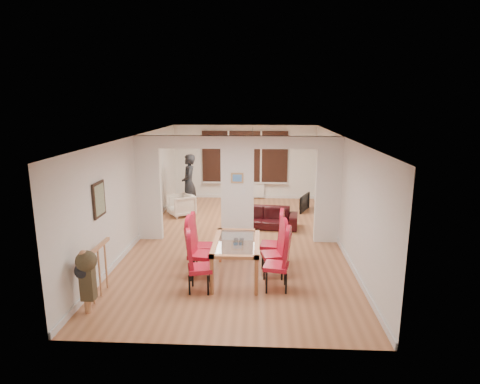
# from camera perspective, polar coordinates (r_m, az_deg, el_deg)

# --- Properties ---
(floor) EXTENTS (5.00, 9.00, 0.01)m
(floor) POSITION_cam_1_polar(r_m,az_deg,el_deg) (10.17, -0.36, -6.77)
(floor) COLOR #AF6E46
(floor) RESTS_ON ground
(room_walls) EXTENTS (5.00, 9.00, 2.60)m
(room_walls) POSITION_cam_1_polar(r_m,az_deg,el_deg) (9.81, -0.37, 0.40)
(room_walls) COLOR silver
(room_walls) RESTS_ON floor
(divider_wall) EXTENTS (5.00, 0.18, 2.60)m
(divider_wall) POSITION_cam_1_polar(r_m,az_deg,el_deg) (9.81, -0.37, 0.40)
(divider_wall) COLOR white
(divider_wall) RESTS_ON floor
(bay_window_blinds) EXTENTS (3.00, 0.08, 1.80)m
(bay_window_blinds) POSITION_cam_1_polar(r_m,az_deg,el_deg) (14.15, 0.68, 5.05)
(bay_window_blinds) COLOR black
(bay_window_blinds) RESTS_ON room_walls
(radiator) EXTENTS (1.40, 0.08, 0.50)m
(radiator) POSITION_cam_1_polar(r_m,az_deg,el_deg) (14.32, 0.66, 0.26)
(radiator) COLOR white
(radiator) RESTS_ON floor
(pendant_light) EXTENTS (0.36, 0.36, 0.36)m
(pendant_light) POSITION_cam_1_polar(r_m,az_deg,el_deg) (12.93, 1.82, 7.21)
(pendant_light) COLOR orange
(pendant_light) RESTS_ON room_walls
(stair_newel) EXTENTS (0.40, 1.20, 1.10)m
(stair_newel) POSITION_cam_1_polar(r_m,az_deg,el_deg) (7.52, -19.55, -10.29)
(stair_newel) COLOR tan
(stair_newel) RESTS_ON floor
(wall_poster) EXTENTS (0.04, 0.52, 0.67)m
(wall_poster) POSITION_cam_1_polar(r_m,az_deg,el_deg) (7.99, -19.42, -1.01)
(wall_poster) COLOR gray
(wall_poster) RESTS_ON room_walls
(pillar_photo) EXTENTS (0.30, 0.03, 0.25)m
(pillar_photo) POSITION_cam_1_polar(r_m,az_deg,el_deg) (9.65, -0.40, 2.01)
(pillar_photo) COLOR #4C8CD8
(pillar_photo) RESTS_ON divider_wall
(dining_table) EXTENTS (0.90, 1.60, 0.75)m
(dining_table) POSITION_cam_1_polar(r_m,az_deg,el_deg) (7.98, -0.50, -9.52)
(dining_table) COLOR #AA673E
(dining_table) RESTS_ON floor
(dining_chair_la) EXTENTS (0.50, 0.50, 1.04)m
(dining_chair_la) POSITION_cam_1_polar(r_m,az_deg,el_deg) (7.41, -5.75, -10.17)
(dining_chair_la) COLOR #B31228
(dining_chair_la) RESTS_ON floor
(dining_chair_lb) EXTENTS (0.51, 0.51, 1.12)m
(dining_chair_lb) POSITION_cam_1_polar(r_m,az_deg,el_deg) (7.93, -5.54, -8.30)
(dining_chair_lb) COLOR #B31228
(dining_chair_lb) RESTS_ON floor
(dining_chair_lc) EXTENTS (0.43, 0.43, 1.04)m
(dining_chair_lc) POSITION_cam_1_polar(r_m,az_deg,el_deg) (8.46, -5.29, -7.21)
(dining_chair_lc) COLOR #B31228
(dining_chair_lc) RESTS_ON floor
(dining_chair_ra) EXTENTS (0.51, 0.51, 1.08)m
(dining_chair_ra) POSITION_cam_1_polar(r_m,az_deg,el_deg) (7.46, 5.19, -9.86)
(dining_chair_ra) COLOR #B31228
(dining_chair_ra) RESTS_ON floor
(dining_chair_rb) EXTENTS (0.51, 0.51, 1.06)m
(dining_chair_rb) POSITION_cam_1_polar(r_m,az_deg,el_deg) (7.98, 4.74, -8.38)
(dining_chair_rb) COLOR #B31228
(dining_chair_rb) RESTS_ON floor
(dining_chair_rc) EXTENTS (0.49, 0.49, 1.10)m
(dining_chair_rc) POSITION_cam_1_polar(r_m,az_deg,el_deg) (8.45, 4.48, -6.99)
(dining_chair_rc) COLOR #B31228
(dining_chair_rc) RESTS_ON floor
(sofa) EXTENTS (1.97, 0.94, 0.55)m
(sofa) POSITION_cam_1_polar(r_m,az_deg,el_deg) (11.10, 3.26, -3.60)
(sofa) COLOR black
(sofa) RESTS_ON floor
(armchair) EXTENTS (0.98, 0.98, 0.65)m
(armchair) POSITION_cam_1_polar(r_m,az_deg,el_deg) (12.30, -8.37, -1.85)
(armchair) COLOR beige
(armchair) RESTS_ON floor
(person) EXTENTS (0.74, 0.55, 1.83)m
(person) POSITION_cam_1_polar(r_m,az_deg,el_deg) (12.50, -7.27, 1.19)
(person) COLOR black
(person) RESTS_ON floor
(television) EXTENTS (0.89, 0.47, 0.53)m
(television) POSITION_cam_1_polar(r_m,az_deg,el_deg) (12.89, 8.80, -1.47)
(television) COLOR black
(television) RESTS_ON floor
(coffee_table) EXTENTS (1.12, 0.67, 0.24)m
(coffee_table) POSITION_cam_1_polar(r_m,az_deg,el_deg) (12.25, 1.22, -2.76)
(coffee_table) COLOR black
(coffee_table) RESTS_ON floor
(bottle) EXTENTS (0.07, 0.07, 0.28)m
(bottle) POSITION_cam_1_polar(r_m,az_deg,el_deg) (12.08, 1.62, -1.71)
(bottle) COLOR #143F19
(bottle) RESTS_ON coffee_table
(bowl) EXTENTS (0.21, 0.21, 0.05)m
(bowl) POSITION_cam_1_polar(r_m,az_deg,el_deg) (12.30, 1.16, -1.99)
(bowl) COLOR black
(bowl) RESTS_ON coffee_table
(shoes) EXTENTS (0.24, 0.26, 0.10)m
(shoes) POSITION_cam_1_polar(r_m,az_deg,el_deg) (9.85, -0.19, -7.11)
(shoes) COLOR black
(shoes) RESTS_ON floor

